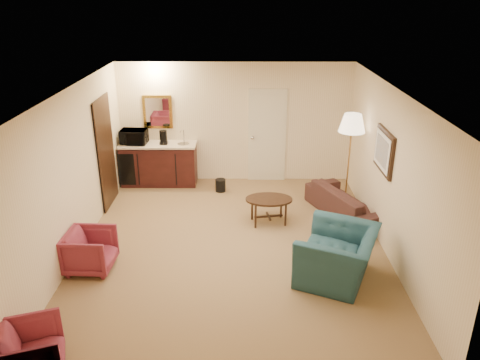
% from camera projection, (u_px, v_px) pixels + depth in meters
% --- Properties ---
extents(ground, '(6.00, 6.00, 0.00)m').
position_uv_depth(ground, '(232.00, 246.00, 7.82)').
color(ground, '#97794D').
rests_on(ground, ground).
extents(room_walls, '(5.02, 6.01, 2.61)m').
position_uv_depth(room_walls, '(227.00, 134.00, 7.88)').
color(room_walls, beige).
rests_on(room_walls, ground).
extents(wetbar_cabinet, '(1.64, 0.58, 0.92)m').
position_uv_depth(wetbar_cabinet, '(159.00, 164.00, 10.17)').
color(wetbar_cabinet, '#371311').
rests_on(wetbar_cabinet, ground).
extents(sofa, '(1.24, 1.90, 0.72)m').
position_uv_depth(sofa, '(347.00, 198.00, 8.75)').
color(sofa, black).
rests_on(sofa, ground).
extents(teal_armchair, '(1.18, 1.39, 1.03)m').
position_uv_depth(teal_armchair, '(338.00, 247.00, 6.78)').
color(teal_armchair, '#214952').
rests_on(teal_armchair, ground).
extents(rose_chair_near, '(0.66, 0.70, 0.70)m').
position_uv_depth(rose_chair_near, '(90.00, 249.00, 7.07)').
color(rose_chair_near, maroon).
rests_on(rose_chair_near, ground).
extents(rose_chair_far, '(0.80, 0.83, 0.68)m').
position_uv_depth(rose_chair_far, '(31.00, 350.00, 5.11)').
color(rose_chair_far, maroon).
rests_on(rose_chair_far, ground).
extents(coffee_table, '(0.93, 0.71, 0.49)m').
position_uv_depth(coffee_table, '(269.00, 210.00, 8.52)').
color(coffee_table, black).
rests_on(coffee_table, ground).
extents(floor_lamp, '(0.59, 0.59, 1.87)m').
position_uv_depth(floor_lamp, '(349.00, 161.00, 8.94)').
color(floor_lamp, '#B3823B').
rests_on(floor_lamp, ground).
extents(waste_bin, '(0.22, 0.22, 0.27)m').
position_uv_depth(waste_bin, '(220.00, 185.00, 9.90)').
color(waste_bin, black).
rests_on(waste_bin, ground).
extents(microwave, '(0.57, 0.34, 0.37)m').
position_uv_depth(microwave, '(134.00, 135.00, 9.93)').
color(microwave, black).
rests_on(microwave, wetbar_cabinet).
extents(coffee_maker, '(0.19, 0.19, 0.30)m').
position_uv_depth(coffee_maker, '(163.00, 137.00, 9.91)').
color(coffee_maker, black).
rests_on(coffee_maker, wetbar_cabinet).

